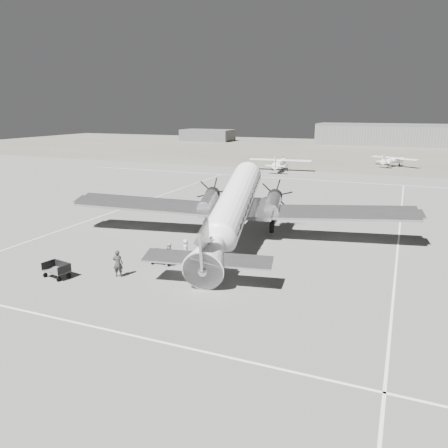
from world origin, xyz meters
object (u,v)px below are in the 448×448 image
Objects in this scene: hangar_main at (385,134)px; baggage_cart_near at (163,257)px; light_plane_left at (280,165)px; light_plane_right at (394,162)px; ground_crew at (118,263)px; dc3_airliner at (233,209)px; baggage_cart_far at (57,270)px; passenger at (186,248)px; ramp_agent at (170,254)px; shed_secondary at (208,135)px.

baggage_cart_near is (-9.22, -124.02, -2.80)m from hangar_main.
hangar_main reaches higher than light_plane_left.
ground_crew is (-15.45, -70.56, -0.06)m from light_plane_right.
baggage_cart_far is at bearing -135.50° from dc3_airliner.
passenger is at bearing -87.98° from light_plane_left.
ramp_agent reaches higher than baggage_cart_near.
hangar_main is 124.39m from baggage_cart_near.
baggage_cart_near is (50.78, -119.02, -1.50)m from shed_secondary.
light_plane_right is 5.57× the size of baggage_cart_near.
baggage_cart_near is at bearing -66.89° from shed_secondary.
baggage_cart_near is at bearing 129.43° from passenger.
light_plane_left is at bearing -101.56° from hangar_main.
shed_secondary is at bearing 104.64° from dc3_airliner.
shed_secondary is at bearing 169.61° from light_plane_right.
ground_crew is at bearing -124.55° from dc3_airliner.
hangar_main reaches higher than baggage_cart_far.
dc3_airliner is at bearing 65.49° from baggage_cart_far.
light_plane_right is at bearing 74.03° from baggage_cart_near.
light_plane_left reaches higher than ramp_agent.
baggage_cart_far is at bearing 138.13° from ramp_agent.
shed_secondary reaches higher than light_plane_left.
dc3_airliner is 3.20× the size of light_plane_right.
baggage_cart_near is 1.02× the size of ramp_agent.
ground_crew is (-10.72, -127.47, -2.34)m from hangar_main.
shed_secondary is 9.64× the size of baggage_cart_far.
passenger is (0.26, 2.02, -0.13)m from ramp_agent.
ground_crew is 1.11× the size of ramp_agent.
light_plane_left is 50.73m from passenger.
baggage_cart_far is (45.47, -124.25, -1.47)m from shed_secondary.
ramp_agent is (2.19, 3.35, -0.09)m from ground_crew.
ramp_agent is (-2.29, -6.91, -2.13)m from dc3_airliner.
baggage_cart_far is (-19.26, -72.34, -0.49)m from light_plane_right.
light_plane_left is at bearing -102.63° from ground_crew.
ground_crew reaches higher than ramp_agent.
light_plane_right is at bearing -35.56° from passenger.
ramp_agent is at bearing 50.54° from baggage_cart_far.
hangar_main is 57.16m from light_plane_right.
ramp_agent is (0.69, -0.10, 0.37)m from baggage_cart_near.
baggage_cart_near is (5.46, -52.24, -0.71)m from light_plane_left.
baggage_cart_far reaches higher than baggage_cart_near.
hangar_main is at bearing -28.16° from passenger.
light_plane_left is at bearing -17.02° from passenger.
light_plane_right is 5.26× the size of baggage_cart_far.
baggage_cart_far is 1.27× the size of passenger.
dc3_airliner reaches higher than passenger.
light_plane_left is at bearing 89.56° from dc3_airliner.
light_plane_left is at bearing 91.73° from baggage_cart_near.
shed_secondary is 129.77m from ramp_agent.
baggage_cart_near is 2.15m from passenger.
passenger is (6.41, -50.32, -0.47)m from light_plane_left.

